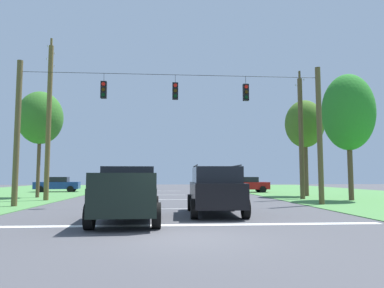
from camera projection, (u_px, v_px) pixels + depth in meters
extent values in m
plane|color=#47474C|center=(183.00, 237.00, 9.48)|extent=(120.00, 120.00, 0.00)
cube|color=white|center=(180.00, 225.00, 11.82)|extent=(13.69, 0.45, 0.01)
cube|color=white|center=(175.00, 209.00, 17.78)|extent=(2.50, 0.15, 0.01)
cube|color=white|center=(172.00, 200.00, 24.71)|extent=(2.50, 0.15, 0.01)
cube|color=white|center=(170.00, 195.00, 30.82)|extent=(2.50, 0.15, 0.01)
cube|color=white|center=(169.00, 191.00, 39.15)|extent=(2.50, 0.15, 0.01)
cylinder|color=brown|center=(17.00, 132.00, 19.26)|extent=(0.30, 0.30, 7.88)
cylinder|color=brown|center=(320.00, 135.00, 20.52)|extent=(0.30, 0.30, 7.88)
cylinder|color=black|center=(173.00, 75.00, 20.19)|extent=(16.69, 0.02, 0.02)
cylinder|color=black|center=(104.00, 77.00, 19.88)|extent=(0.02, 0.02, 0.46)
cube|color=black|center=(104.00, 90.00, 19.81)|extent=(0.32, 0.24, 0.95)
cylinder|color=red|center=(103.00, 84.00, 19.70)|extent=(0.20, 0.04, 0.20)
cylinder|color=#352203|center=(103.00, 89.00, 19.67)|extent=(0.20, 0.04, 0.20)
cylinder|color=black|center=(103.00, 95.00, 19.65)|extent=(0.20, 0.04, 0.20)
cylinder|color=black|center=(175.00, 79.00, 20.17)|extent=(0.02, 0.02, 0.46)
cube|color=black|center=(175.00, 91.00, 20.11)|extent=(0.32, 0.24, 0.95)
cylinder|color=red|center=(175.00, 85.00, 20.00)|extent=(0.20, 0.04, 0.20)
cylinder|color=#352203|center=(175.00, 91.00, 19.97)|extent=(0.20, 0.04, 0.20)
cylinder|color=black|center=(175.00, 96.00, 19.95)|extent=(0.20, 0.04, 0.20)
cylinder|color=black|center=(246.00, 80.00, 20.48)|extent=(0.02, 0.02, 0.46)
cube|color=black|center=(246.00, 92.00, 20.41)|extent=(0.32, 0.24, 0.95)
cylinder|color=red|center=(246.00, 87.00, 20.30)|extent=(0.20, 0.04, 0.20)
cylinder|color=#352203|center=(246.00, 92.00, 20.27)|extent=(0.20, 0.04, 0.20)
cylinder|color=black|center=(246.00, 97.00, 20.25)|extent=(0.20, 0.04, 0.20)
cube|color=black|center=(127.00, 198.00, 12.80)|extent=(2.20, 5.47, 0.85)
cube|color=black|center=(129.00, 176.00, 13.51)|extent=(1.92, 1.97, 0.70)
cube|color=black|center=(95.00, 180.00, 11.41)|extent=(0.19, 2.38, 0.45)
cube|color=black|center=(154.00, 180.00, 11.63)|extent=(0.19, 2.38, 0.45)
cube|color=black|center=(122.00, 181.00, 10.23)|extent=(1.96, 0.17, 0.45)
cylinder|color=black|center=(105.00, 206.00, 14.46)|extent=(0.31, 0.81, 0.80)
cylinder|color=black|center=(155.00, 206.00, 14.69)|extent=(0.31, 0.81, 0.80)
cylinder|color=black|center=(89.00, 216.00, 10.83)|extent=(0.31, 0.81, 0.80)
cylinder|color=black|center=(156.00, 216.00, 11.06)|extent=(0.31, 0.81, 0.80)
cube|color=black|center=(215.00, 194.00, 15.24)|extent=(2.09, 4.86, 0.95)
cube|color=black|center=(215.00, 175.00, 15.16)|extent=(1.89, 3.25, 0.65)
cylinder|color=black|center=(195.00, 166.00, 15.16)|extent=(0.13, 2.72, 0.05)
cylinder|color=black|center=(235.00, 166.00, 15.23)|extent=(0.13, 2.72, 0.05)
cylinder|color=black|center=(190.00, 202.00, 16.78)|extent=(0.28, 0.77, 0.76)
cylinder|color=black|center=(232.00, 202.00, 16.87)|extent=(0.28, 0.77, 0.76)
cylinder|color=black|center=(194.00, 209.00, 13.53)|extent=(0.28, 0.77, 0.76)
cylinder|color=black|center=(246.00, 209.00, 13.62)|extent=(0.28, 0.77, 0.76)
cube|color=silver|center=(116.00, 187.00, 30.78)|extent=(1.99, 4.38, 0.70)
cube|color=black|center=(116.00, 180.00, 30.83)|extent=(1.71, 2.17, 0.50)
cylinder|color=black|center=(107.00, 191.00, 32.04)|extent=(0.25, 0.65, 0.64)
cylinder|color=black|center=(128.00, 190.00, 32.26)|extent=(0.25, 0.65, 0.64)
cylinder|color=black|center=(103.00, 192.00, 29.24)|extent=(0.25, 0.65, 0.64)
cylinder|color=black|center=(126.00, 192.00, 29.46)|extent=(0.25, 0.65, 0.64)
cube|color=navy|center=(57.00, 185.00, 36.39)|extent=(4.44, 2.17, 0.70)
cube|color=black|center=(57.00, 179.00, 36.44)|extent=(2.23, 1.80, 0.50)
cylinder|color=black|center=(73.00, 188.00, 37.47)|extent=(0.66, 0.27, 0.64)
cylinder|color=black|center=(70.00, 189.00, 35.70)|extent=(0.66, 0.27, 0.64)
cylinder|color=black|center=(45.00, 189.00, 37.01)|extent=(0.66, 0.27, 0.64)
cylinder|color=black|center=(40.00, 189.00, 35.24)|extent=(0.66, 0.27, 0.64)
cube|color=maroon|center=(246.00, 186.00, 35.46)|extent=(4.32, 1.86, 0.70)
cube|color=black|center=(246.00, 179.00, 35.51)|extent=(2.12, 1.65, 0.50)
cylinder|color=black|center=(258.00, 189.00, 36.41)|extent=(0.64, 0.23, 0.64)
cylinder|color=black|center=(263.00, 189.00, 34.62)|extent=(0.64, 0.23, 0.64)
cylinder|color=black|center=(231.00, 189.00, 36.24)|extent=(0.64, 0.23, 0.64)
cylinder|color=black|center=(234.00, 190.00, 34.45)|extent=(0.64, 0.23, 0.64)
cylinder|color=brown|center=(301.00, 138.00, 25.35)|extent=(0.33, 0.33, 8.54)
cube|color=brown|center=(300.00, 84.00, 25.69)|extent=(0.12, 0.12, 1.92)
cylinder|color=#B2B7BC|center=(296.00, 85.00, 26.46)|extent=(0.08, 0.08, 0.12)
cylinder|color=#B2B7BC|center=(304.00, 80.00, 24.94)|extent=(0.08, 0.08, 0.12)
cylinder|color=brown|center=(49.00, 122.00, 24.03)|extent=(0.32, 0.32, 10.44)
cube|color=brown|center=(51.00, 52.00, 24.46)|extent=(0.12, 0.12, 1.84)
cylinder|color=#B2B7BC|center=(54.00, 53.00, 25.20)|extent=(0.08, 0.08, 0.12)
cylinder|color=#B2B7BC|center=(48.00, 46.00, 23.74)|extent=(0.08, 0.08, 0.12)
cube|color=brown|center=(51.00, 64.00, 24.38)|extent=(0.12, 0.12, 2.00)
cylinder|color=#B2B7BC|center=(54.00, 66.00, 25.18)|extent=(0.08, 0.08, 0.12)
cylinder|color=#B2B7BC|center=(47.00, 59.00, 23.59)|extent=(0.08, 0.08, 0.12)
cylinder|color=brown|center=(306.00, 166.00, 28.90)|extent=(0.39, 0.39, 4.77)
ellipsoid|color=#416921|center=(304.00, 124.00, 29.21)|extent=(3.11, 3.11, 3.84)
cylinder|color=brown|center=(350.00, 167.00, 23.77)|extent=(0.33, 0.33, 4.47)
ellipsoid|color=#297E27|center=(348.00, 112.00, 24.10)|extent=(3.40, 3.40, 5.13)
cylinder|color=brown|center=(38.00, 165.00, 26.94)|extent=(0.26, 0.26, 4.91)
ellipsoid|color=#326E25|center=(40.00, 118.00, 27.25)|extent=(3.34, 3.34, 3.98)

